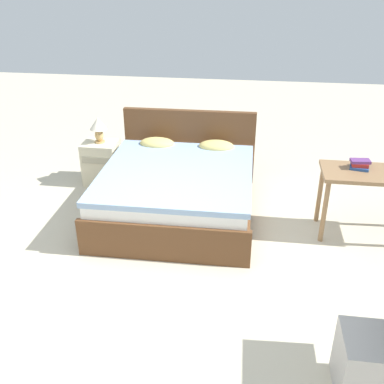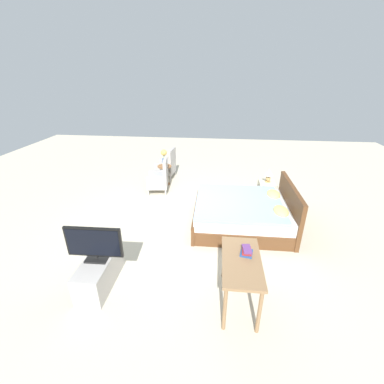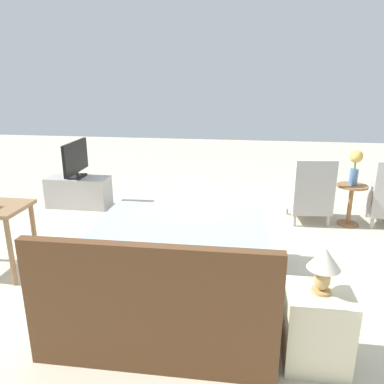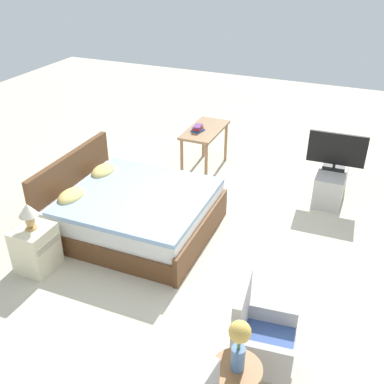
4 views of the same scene
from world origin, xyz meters
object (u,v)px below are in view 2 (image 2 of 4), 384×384
at_px(tv_flatscreen, 94,244).
at_px(armchair_by_window_right, 160,179).
at_px(bed, 244,213).
at_px(flower_vase, 164,156).
at_px(armchair_by_window_left, 167,166).
at_px(vanity_desk, 241,266).
at_px(tv_stand, 100,272).
at_px(nightstand, 266,192).
at_px(table_lamp, 269,174).
at_px(side_table, 165,173).
at_px(book_stack, 247,251).

bearing_deg(tv_flatscreen, armchair_by_window_right, 177.24).
relative_size(bed, flower_vase, 4.19).
height_order(bed, armchair_by_window_left, bed).
xyz_separation_m(bed, vanity_desk, (2.06, -0.22, 0.33)).
xyz_separation_m(bed, tv_stand, (1.95, -2.31, -0.06)).
height_order(tv_stand, vanity_desk, vanity_desk).
height_order(armchair_by_window_left, nightstand, armchair_by_window_left).
height_order(table_lamp, vanity_desk, table_lamp).
distance_m(table_lamp, vanity_desk, 3.32).
bearing_deg(armchair_by_window_left, tv_stand, -2.11).
height_order(armchair_by_window_right, side_table, armchair_by_window_right).
distance_m(table_lamp, tv_stand, 4.32).
bearing_deg(vanity_desk, armchair_by_window_left, -157.46).
xyz_separation_m(armchair_by_window_left, side_table, (0.53, 0.04, -0.02)).
bearing_deg(flower_vase, side_table, 0.00).
relative_size(table_lamp, tv_stand, 0.34).
height_order(flower_vase, tv_flatscreen, flower_vase).
distance_m(armchair_by_window_left, flower_vase, 0.72).
distance_m(armchair_by_window_right, tv_flatscreen, 3.49).
relative_size(armchair_by_window_right, vanity_desk, 0.88).
distance_m(tv_flatscreen, book_stack, 2.17).
distance_m(side_table, vanity_desk, 4.53).
bearing_deg(vanity_desk, nightstand, 164.91).
bearing_deg(bed, table_lamp, 150.55).
bearing_deg(nightstand, flower_vase, -108.17).
relative_size(table_lamp, book_stack, 1.54).
xyz_separation_m(armchair_by_window_right, tv_stand, (3.47, -0.17, -0.14)).
relative_size(bed, armchair_by_window_left, 2.17).
bearing_deg(tv_flatscreen, armchair_by_window_left, 177.89).
distance_m(side_table, tv_flatscreen, 4.03).
height_order(side_table, tv_flatscreen, tv_flatscreen).
distance_m(side_table, book_stack, 4.45).
bearing_deg(flower_vase, tv_flatscreen, -2.91).
distance_m(armchair_by_window_left, table_lamp, 3.17).
distance_m(armchair_by_window_left, vanity_desk, 5.03).
bearing_deg(armchair_by_window_right, book_stack, 30.16).
distance_m(armchair_by_window_left, book_stack, 4.95).
height_order(nightstand, book_stack, book_stack).
bearing_deg(book_stack, tv_stand, -89.29).
bearing_deg(flower_vase, table_lamp, 71.84).
bearing_deg(side_table, table_lamp, 71.84).
distance_m(table_lamp, tv_flatscreen, 4.28).
xyz_separation_m(side_table, nightstand, (0.90, 2.76, -0.08)).
bearing_deg(table_lamp, nightstand, -90.00).
xyz_separation_m(tv_flatscreen, vanity_desk, (0.11, 2.09, -0.14)).
relative_size(nightstand, vanity_desk, 0.54).
height_order(flower_vase, table_lamp, flower_vase).
xyz_separation_m(nightstand, tv_stand, (3.10, -2.96, -0.05)).
distance_m(armchair_by_window_left, tv_stand, 4.54).
bearing_deg(armchair_by_window_right, armchair_by_window_left, -180.00).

